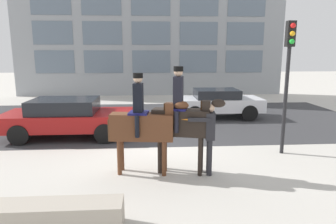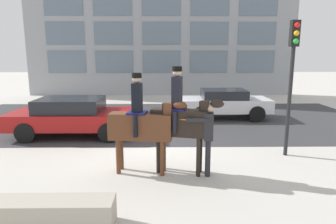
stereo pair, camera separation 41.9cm
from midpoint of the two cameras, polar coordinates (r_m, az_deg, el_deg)
name	(u,v)px [view 1 (the left image)]	position (r m, az deg, el deg)	size (l,w,h in m)	color
ground_plane	(157,152)	(9.33, -3.35, -7.72)	(80.00, 80.00, 0.00)	beige
road_surface	(154,119)	(13.91, -3.54, -1.37)	(19.17, 8.50, 0.01)	#38383A
mounted_horse_lead	(143,124)	(7.48, -6.33, -2.27)	(2.02, 0.65, 2.54)	#59331E
mounted_horse_companion	(182,120)	(7.47, 1.09, -1.45)	(1.85, 0.77, 2.70)	black
pedestrian_bystander	(209,134)	(7.44, 6.27, -4.12)	(0.86, 0.44, 1.80)	#232328
street_car_near_lane	(68,117)	(11.49, -19.57, -0.87)	(4.55, 2.06, 1.40)	maroon
street_car_far_lane	(218,102)	(14.27, 8.63, 1.86)	(4.00, 1.88, 1.36)	silver
traffic_light	(288,67)	(9.36, 20.73, 8.09)	(0.24, 0.29, 3.91)	black
planter_ledge	(50,217)	(5.89, -23.59, -17.84)	(2.51, 0.56, 0.50)	#ADA393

